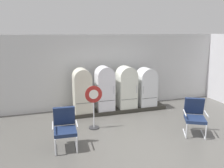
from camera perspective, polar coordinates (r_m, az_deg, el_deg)
ground at (r=6.21m, az=9.78°, el=-15.64°), size 12.00×10.00×0.05m
back_wall at (r=8.99m, az=-0.49°, el=3.37°), size 11.76×0.12×2.84m
display_plinth at (r=8.74m, az=0.75°, el=-6.16°), size 3.83×0.95×0.13m
refrigerator_0 at (r=8.09m, az=-7.48°, el=-1.26°), size 0.61×0.67×1.55m
refrigerator_1 at (r=8.24m, az=-1.84°, el=-0.72°), size 0.62×0.63×1.60m
refrigerator_2 at (r=8.52m, az=3.63°, el=-0.46°), size 0.68×0.67×1.55m
refrigerator_3 at (r=8.84m, az=8.62°, el=-0.44°), size 0.67×0.64×1.46m
armchair_left at (r=6.03m, az=-11.72°, el=-10.30°), size 0.65×0.73×1.04m
armchair_right at (r=7.09m, az=19.99°, el=-7.26°), size 0.82×0.88×1.04m
sign_stand at (r=6.98m, az=-4.59°, el=-5.71°), size 0.52×0.32×1.36m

